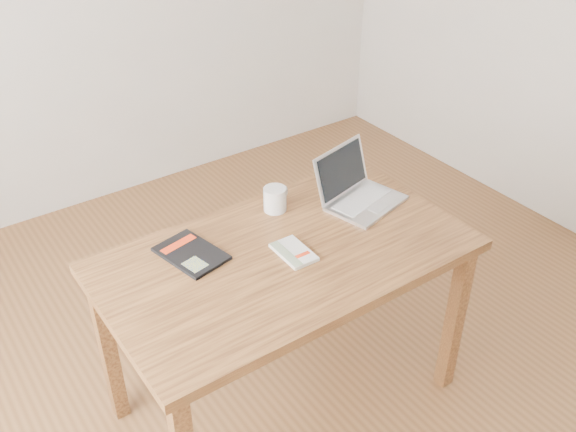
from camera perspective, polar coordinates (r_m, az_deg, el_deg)
room at (r=1.90m, az=-0.47°, el=10.40°), size 4.04×4.04×2.70m
desk at (r=2.31m, az=-0.16°, el=-4.99°), size 1.30×0.74×0.75m
white_guidebook at (r=2.24m, az=0.51°, el=-3.25°), size 0.11×0.17×0.01m
black_guidebook at (r=2.27m, az=-8.61°, el=-3.32°), size 0.21×0.27×0.01m
laptop at (r=2.53m, az=6.16°, el=2.24°), size 0.35×0.32×0.20m
coffee_mug at (r=2.46m, az=-1.12°, el=1.57°), size 0.12×0.09×0.10m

